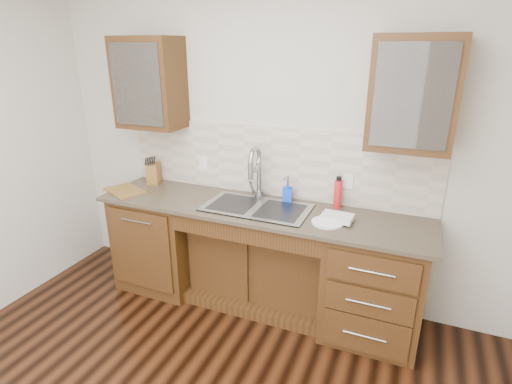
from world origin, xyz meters
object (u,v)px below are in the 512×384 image
at_px(plate, 327,222).
at_px(cutting_board, 125,191).
at_px(knife_block, 154,173).
at_px(water_bottle, 338,194).
at_px(soap_bottle, 287,192).

relative_size(plate, cutting_board, 0.67).
xyz_separation_m(plate, knife_block, (-1.71, 0.28, 0.09)).
xyz_separation_m(water_bottle, cutting_board, (-1.82, -0.34, -0.11)).
bearing_deg(plate, cutting_board, -179.45).
bearing_deg(water_bottle, soap_bottle, -176.66).
distance_m(plate, cutting_board, 1.82).
bearing_deg(water_bottle, cutting_board, -169.34).
distance_m(soap_bottle, water_bottle, 0.41).
relative_size(soap_bottle, water_bottle, 0.74).
distance_m(soap_bottle, cutting_board, 1.45).
bearing_deg(knife_block, plate, -30.31).
height_order(plate, cutting_board, cutting_board).
height_order(water_bottle, cutting_board, water_bottle).
height_order(plate, knife_block, knife_block).
xyz_separation_m(plate, cutting_board, (-1.82, -0.02, 0.00)).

